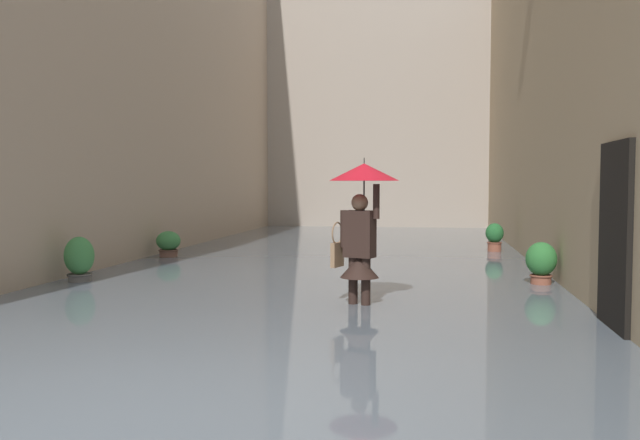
# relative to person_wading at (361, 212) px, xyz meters

# --- Properties ---
(ground_plane) EXTENTS (60.00, 60.00, 0.00)m
(ground_plane) POSITION_rel_person_wading_xyz_m (1.10, -5.48, -1.38)
(ground_plane) COLOR #605B56
(flood_water) EXTENTS (8.69, 25.24, 0.19)m
(flood_water) POSITION_rel_person_wading_xyz_m (1.10, -5.48, -1.28)
(flood_water) COLOR slate
(flood_water) RESTS_ON ground_plane
(building_facade_left) EXTENTS (2.04, 23.24, 8.70)m
(building_facade_left) POSITION_rel_person_wading_xyz_m (-3.75, -5.47, 2.97)
(building_facade_left) COLOR tan
(building_facade_left) RESTS_ON ground_plane
(building_facade_far) EXTENTS (11.49, 1.80, 9.85)m
(building_facade_far) POSITION_rel_person_wading_xyz_m (1.10, -16.00, 3.55)
(building_facade_far) COLOR #A89989
(building_facade_far) RESTS_ON ground_plane
(person_wading) EXTENTS (0.89, 0.89, 2.07)m
(person_wading) POSITION_rel_person_wading_xyz_m (0.00, 0.00, 0.00)
(person_wading) COLOR black
(person_wading) RESTS_ON ground_plane
(potted_plant_far_left) EXTENTS (0.47, 0.47, 0.84)m
(potted_plant_far_left) POSITION_rel_person_wading_xyz_m (-2.57, -2.19, -0.89)
(potted_plant_far_left) COLOR brown
(potted_plant_far_left) RESTS_ON ground_plane
(potted_plant_mid_right) EXTENTS (0.51, 0.51, 0.73)m
(potted_plant_mid_right) POSITION_rel_person_wading_xyz_m (4.65, -4.86, -0.97)
(potted_plant_mid_right) COLOR brown
(potted_plant_mid_right) RESTS_ON ground_plane
(potted_plant_near_left) EXTENTS (0.41, 0.41, 0.84)m
(potted_plant_near_left) POSITION_rel_person_wading_xyz_m (-2.32, -7.10, -0.90)
(potted_plant_near_left) COLOR brown
(potted_plant_near_left) RESTS_ON ground_plane
(potted_plant_near_right) EXTENTS (0.46, 0.46, 0.90)m
(potted_plant_near_right) POSITION_rel_person_wading_xyz_m (4.64, -1.25, -0.88)
(potted_plant_near_right) COLOR #66605B
(potted_plant_near_right) RESTS_ON ground_plane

